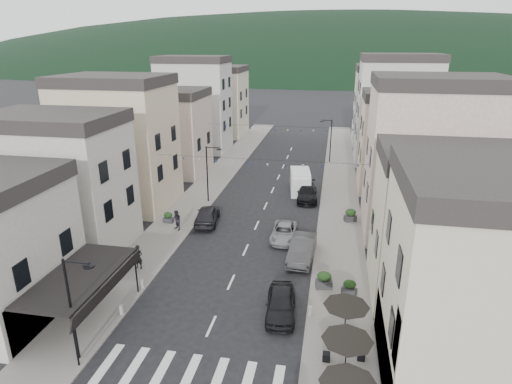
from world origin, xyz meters
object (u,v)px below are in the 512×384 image
(delivery_van, at_px, (300,181))
(parked_car_a, at_px, (281,303))
(parked_car_b, at_px, (302,249))
(pedestrian_b, at_px, (177,220))
(pedestrian_a, at_px, (138,257))
(parked_car_c, at_px, (284,232))
(parked_car_e, at_px, (207,215))
(parked_car_d, at_px, (307,193))

(delivery_van, bearing_deg, parked_car_a, -95.48)
(parked_car_a, xyz_separation_m, parked_car_b, (0.70, 7.38, 0.09))
(pedestrian_b, bearing_deg, pedestrian_a, -54.87)
(parked_car_a, relative_size, parked_car_c, 0.97)
(parked_car_e, bearing_deg, parked_car_a, 115.88)
(parked_car_d, distance_m, parked_car_e, 11.79)
(parked_car_b, height_order, pedestrian_b, pedestrian_b)
(parked_car_c, relative_size, pedestrian_a, 2.46)
(parked_car_d, height_order, parked_car_e, parked_car_e)
(pedestrian_b, bearing_deg, parked_car_b, 22.50)
(delivery_van, xyz_separation_m, pedestrian_b, (-9.80, -12.76, -0.21))
(parked_car_b, bearing_deg, delivery_van, 99.01)
(parked_car_a, bearing_deg, delivery_van, 86.87)
(parked_car_d, distance_m, pedestrian_b, 14.82)
(pedestrian_a, bearing_deg, parked_car_d, 57.61)
(parked_car_b, xyz_separation_m, parked_car_e, (-9.20, 5.30, -0.01))
(parked_car_a, bearing_deg, parked_car_c, 90.72)
(parked_car_e, height_order, delivery_van, delivery_van)
(parked_car_c, relative_size, parked_car_e, 0.93)
(parked_car_b, height_order, parked_car_c, parked_car_b)
(parked_car_a, distance_m, parked_car_d, 20.70)
(parked_car_b, bearing_deg, pedestrian_b, 168.00)
(parked_car_a, xyz_separation_m, pedestrian_b, (-10.63, 10.52, 0.28))
(parked_car_a, height_order, pedestrian_a, pedestrian_a)
(parked_car_e, xyz_separation_m, delivery_van, (7.67, 10.61, 0.41))
(parked_car_b, distance_m, pedestrian_a, 12.32)
(parked_car_a, xyz_separation_m, delivery_van, (-0.83, 23.28, 0.49))
(parked_car_b, height_order, parked_car_d, parked_car_b)
(parked_car_e, bearing_deg, pedestrian_b, 37.19)
(parked_car_e, distance_m, pedestrian_b, 3.04)
(parked_car_c, height_order, parked_car_d, parked_car_d)
(parked_car_b, distance_m, parked_car_d, 13.34)
(parked_car_a, xyz_separation_m, parked_car_e, (-8.50, 12.67, 0.07))
(delivery_van, distance_m, pedestrian_a, 22.23)
(parked_car_b, relative_size, parked_car_e, 1.05)
(parked_car_a, height_order, delivery_van, delivery_van)
(delivery_van, distance_m, pedestrian_b, 16.09)
(parked_car_a, bearing_deg, pedestrian_b, 130.13)
(pedestrian_b, bearing_deg, parked_car_a, -6.69)
(parked_car_c, xyz_separation_m, parked_car_d, (1.23, 10.08, 0.13))
(parked_car_d, relative_size, pedestrian_b, 2.88)
(pedestrian_a, height_order, pedestrian_b, pedestrian_a)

